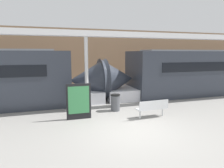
% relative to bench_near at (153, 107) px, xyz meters
% --- Properties ---
extents(ground_plane, '(60.00, 60.00, 0.00)m').
position_rel_bench_near_xyz_m(ground_plane, '(-1.53, -1.34, -0.50)').
color(ground_plane, gray).
extents(station_wall, '(56.00, 0.20, 5.00)m').
position_rel_bench_near_xyz_m(station_wall, '(-1.53, 9.05, 2.00)').
color(station_wall, '#937051').
rests_on(station_wall, ground_plane).
extents(bench_near, '(1.53, 0.52, 0.84)m').
position_rel_bench_near_xyz_m(bench_near, '(0.00, 0.00, 0.00)').
color(bench_near, silver).
rests_on(bench_near, ground_plane).
extents(trash_bin, '(0.49, 0.49, 0.86)m').
position_rel_bench_near_xyz_m(trash_bin, '(-1.29, 1.60, -0.07)').
color(trash_bin, '#4C4F54').
rests_on(trash_bin, ground_plane).
extents(poster_board, '(1.10, 0.07, 1.63)m').
position_rel_bench_near_xyz_m(poster_board, '(-3.29, 0.80, 0.33)').
color(poster_board, black).
rests_on(poster_board, ground_plane).
extents(support_column_near, '(0.18, 0.18, 3.79)m').
position_rel_bench_near_xyz_m(support_column_near, '(-2.70, 2.04, 1.39)').
color(support_column_near, silver).
rests_on(support_column_near, ground_plane).
extents(canopy_beam, '(28.00, 0.60, 0.28)m').
position_rel_bench_near_xyz_m(canopy_beam, '(-2.70, 2.04, 3.43)').
color(canopy_beam, silver).
rests_on(canopy_beam, support_column_near).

